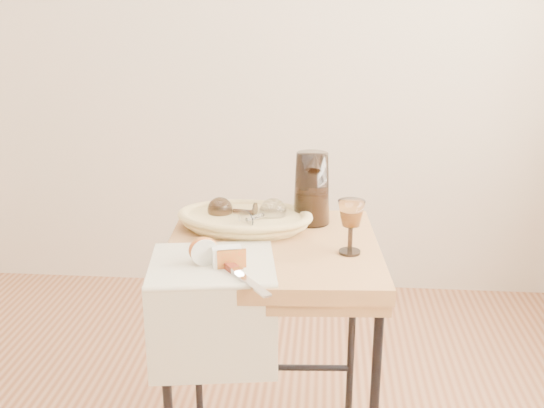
# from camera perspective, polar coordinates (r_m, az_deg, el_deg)

# --- Properties ---
(wall_back) EXTENTS (3.60, 0.00, 2.70)m
(wall_back) POSITION_cam_1_polar(r_m,az_deg,el_deg) (2.98, -8.45, 17.47)
(wall_back) COLOR beige
(wall_back) RESTS_ON ground
(side_table) EXTENTS (0.61, 0.61, 0.73)m
(side_table) POSITION_cam_1_polar(r_m,az_deg,el_deg) (1.88, 0.05, -14.05)
(side_table) COLOR brown
(side_table) RESTS_ON floor
(tea_towel) EXTENTS (0.35, 0.32, 0.01)m
(tea_towel) POSITION_cam_1_polar(r_m,az_deg,el_deg) (1.59, -5.47, -5.41)
(tea_towel) COLOR beige
(tea_towel) RESTS_ON side_table
(bread_basket) EXTENTS (0.36, 0.26, 0.05)m
(bread_basket) POSITION_cam_1_polar(r_m,az_deg,el_deg) (1.82, -2.48, -1.55)
(bread_basket) COLOR tan
(bread_basket) RESTS_ON side_table
(goblet_lying_a) EXTENTS (0.13, 0.09, 0.07)m
(goblet_lying_a) POSITION_cam_1_polar(r_m,az_deg,el_deg) (1.83, -3.39, -0.61)
(goblet_lying_a) COLOR #493424
(goblet_lying_a) RESTS_ON bread_basket
(goblet_lying_b) EXTENTS (0.14, 0.15, 0.08)m
(goblet_lying_b) POSITION_cam_1_polar(r_m,az_deg,el_deg) (1.79, -0.94, -1.00)
(goblet_lying_b) COLOR white
(goblet_lying_b) RESTS_ON bread_basket
(pitcher) EXTENTS (0.18, 0.25, 0.25)m
(pitcher) POSITION_cam_1_polar(r_m,az_deg,el_deg) (1.85, 3.63, 1.44)
(pitcher) COLOR black
(pitcher) RESTS_ON side_table
(wine_goblet) EXTENTS (0.08, 0.08, 0.15)m
(wine_goblet) POSITION_cam_1_polar(r_m,az_deg,el_deg) (1.64, 7.16, -2.08)
(wine_goblet) COLOR white
(wine_goblet) RESTS_ON side_table
(apple_half) EXTENTS (0.08, 0.06, 0.07)m
(apple_half) POSITION_cam_1_polar(r_m,az_deg,el_deg) (1.58, -6.27, -4.14)
(apple_half) COLOR red
(apple_half) RESTS_ON tea_towel
(apple_wedge) EXTENTS (0.08, 0.06, 0.05)m
(apple_wedge) POSITION_cam_1_polar(r_m,az_deg,el_deg) (1.56, -4.13, -4.77)
(apple_wedge) COLOR white
(apple_wedge) RESTS_ON tea_towel
(table_knife) EXTENTS (0.16, 0.22, 0.02)m
(table_knife) POSITION_cam_1_polar(r_m,az_deg,el_deg) (1.50, -3.00, -6.24)
(table_knife) COLOR silver
(table_knife) RESTS_ON tea_towel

